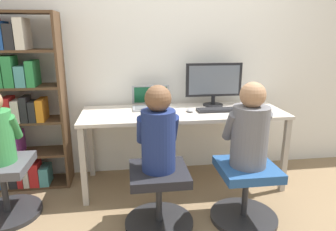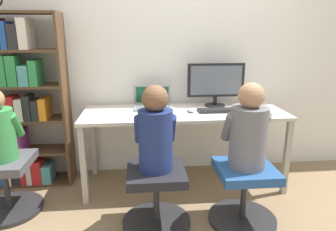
# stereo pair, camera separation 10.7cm
# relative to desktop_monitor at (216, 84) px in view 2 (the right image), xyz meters

# --- Properties ---
(ground_plane) EXTENTS (14.00, 14.00, 0.00)m
(ground_plane) POSITION_rel_desktop_monitor_xyz_m (-0.35, -0.51, -0.99)
(ground_plane) COLOR #846B4C
(wall_back) EXTENTS (10.00, 0.05, 2.60)m
(wall_back) POSITION_rel_desktop_monitor_xyz_m (-0.35, 0.21, 0.31)
(wall_back) COLOR silver
(wall_back) RESTS_ON ground_plane
(desk) EXTENTS (1.93, 0.66, 0.75)m
(desk) POSITION_rel_desktop_monitor_xyz_m (-0.35, -0.18, -0.31)
(desk) COLOR beige
(desk) RESTS_ON ground_plane
(desktop_monitor) EXTENTS (0.58, 0.21, 0.44)m
(desktop_monitor) POSITION_rel_desktop_monitor_xyz_m (0.00, 0.00, 0.00)
(desktop_monitor) COLOR black
(desktop_monitor) RESTS_ON desk
(laptop) EXTENTS (0.37, 0.29, 0.22)m
(laptop) POSITION_rel_desktop_monitor_xyz_m (-0.64, -0.02, -0.18)
(laptop) COLOR gray
(laptop) RESTS_ON desk
(keyboard) EXTENTS (0.39, 0.15, 0.03)m
(keyboard) POSITION_rel_desktop_monitor_xyz_m (-0.02, -0.22, -0.22)
(keyboard) COLOR #232326
(keyboard) RESTS_ON desk
(computer_mouse_by_keyboard) EXTENTS (0.07, 0.11, 0.03)m
(computer_mouse_by_keyboard) POSITION_rel_desktop_monitor_xyz_m (-0.29, -0.21, -0.22)
(computer_mouse_by_keyboard) COLOR #99999E
(computer_mouse_by_keyboard) RESTS_ON desk
(office_chair_left) EXTENTS (0.54, 0.54, 0.48)m
(office_chair_left) POSITION_rel_desktop_monitor_xyz_m (0.04, -0.87, -0.73)
(office_chair_left) COLOR #262628
(office_chair_left) RESTS_ON ground_plane
(office_chair_right) EXTENTS (0.54, 0.54, 0.48)m
(office_chair_right) POSITION_rel_desktop_monitor_xyz_m (-0.66, -0.85, -0.73)
(office_chair_right) COLOR #262628
(office_chair_right) RESTS_ON ground_plane
(person_at_monitor) EXTENTS (0.34, 0.31, 0.66)m
(person_at_monitor) POSITION_rel_desktop_monitor_xyz_m (0.04, -0.87, -0.21)
(person_at_monitor) COLOR slate
(person_at_monitor) RESTS_ON office_chair_left
(person_at_laptop) EXTENTS (0.31, 0.29, 0.64)m
(person_at_laptop) POSITION_rel_desktop_monitor_xyz_m (-0.66, -0.85, -0.21)
(person_at_laptop) COLOR navy
(person_at_laptop) RESTS_ON office_chair_right
(bookshelf) EXTENTS (0.76, 0.29, 1.67)m
(bookshelf) POSITION_rel_desktop_monitor_xyz_m (-1.92, -0.04, -0.16)
(bookshelf) COLOR #513823
(bookshelf) RESTS_ON ground_plane
(office_chair_side) EXTENTS (0.54, 0.54, 0.48)m
(office_chair_side) POSITION_rel_desktop_monitor_xyz_m (-1.91, -0.55, -0.73)
(office_chair_side) COLOR #262628
(office_chair_side) RESTS_ON ground_plane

